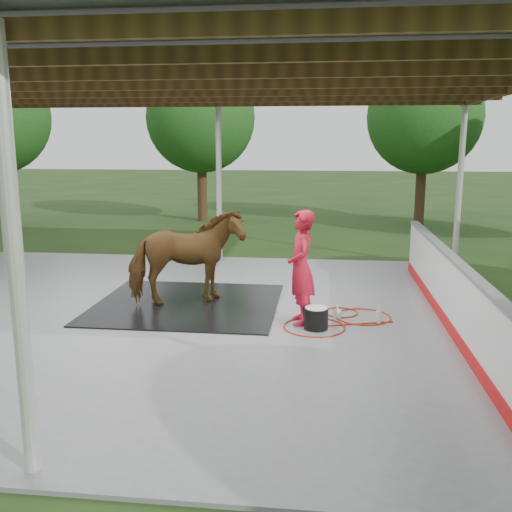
# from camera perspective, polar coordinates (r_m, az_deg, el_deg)

# --- Properties ---
(ground) EXTENTS (100.00, 100.00, 0.00)m
(ground) POSITION_cam_1_polar(r_m,az_deg,el_deg) (9.92, -8.54, -6.12)
(ground) COLOR #1E3814
(concrete_slab) EXTENTS (12.00, 10.00, 0.05)m
(concrete_slab) POSITION_cam_1_polar(r_m,az_deg,el_deg) (9.91, -8.55, -5.98)
(concrete_slab) COLOR slate
(concrete_slab) RESTS_ON ground
(pavilion_structure) EXTENTS (12.60, 10.60, 4.05)m
(pavilion_structure) POSITION_cam_1_polar(r_m,az_deg,el_deg) (9.52, -9.28, 17.30)
(pavilion_structure) COLOR beige
(pavilion_structure) RESTS_ON ground
(dasher_board) EXTENTS (0.16, 8.00, 1.15)m
(dasher_board) POSITION_cam_1_polar(r_m,az_deg,el_deg) (9.63, 18.82, -3.48)
(dasher_board) COLOR red
(dasher_board) RESTS_ON concrete_slab
(tree_belt) EXTENTS (28.00, 28.00, 5.80)m
(tree_belt) POSITION_cam_1_polar(r_m,az_deg,el_deg) (10.30, -6.15, 15.93)
(tree_belt) COLOR #382314
(tree_belt) RESTS_ON ground
(rubber_mat) EXTENTS (3.28, 3.07, 0.02)m
(rubber_mat) POSITION_cam_1_polar(r_m,az_deg,el_deg) (10.48, -6.90, -4.76)
(rubber_mat) COLOR black
(rubber_mat) RESTS_ON concrete_slab
(horse) EXTENTS (2.21, 1.67, 1.70)m
(horse) POSITION_cam_1_polar(r_m,az_deg,el_deg) (10.28, -7.02, -0.13)
(horse) COLOR brown
(horse) RESTS_ON rubber_mat
(handler) EXTENTS (0.56, 0.74, 1.85)m
(handler) POSITION_cam_1_polar(r_m,az_deg,el_deg) (9.17, 4.52, -1.16)
(handler) COLOR red
(handler) RESTS_ON concrete_slab
(wash_bucket) EXTENTS (0.38, 0.38, 0.35)m
(wash_bucket) POSITION_cam_1_polar(r_m,az_deg,el_deg) (9.09, 6.03, -6.16)
(wash_bucket) COLOR black
(wash_bucket) RESTS_ON concrete_slab
(soap_bottle_a) EXTENTS (0.13, 0.13, 0.27)m
(soap_bottle_a) POSITION_cam_1_polar(r_m,az_deg,el_deg) (9.55, 12.16, -5.77)
(soap_bottle_a) COLOR silver
(soap_bottle_a) RESTS_ON concrete_slab
(soap_bottle_b) EXTENTS (0.14, 0.14, 0.22)m
(soap_bottle_b) POSITION_cam_1_polar(r_m,az_deg,el_deg) (9.70, 8.14, -5.54)
(soap_bottle_b) COLOR #338CD8
(soap_bottle_b) RESTS_ON concrete_slab
(hose_coil) EXTENTS (1.78, 1.63, 0.02)m
(hose_coil) POSITION_cam_1_polar(r_m,az_deg,el_deg) (9.57, 8.27, -6.37)
(hose_coil) COLOR #B62C0D
(hose_coil) RESTS_ON concrete_slab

